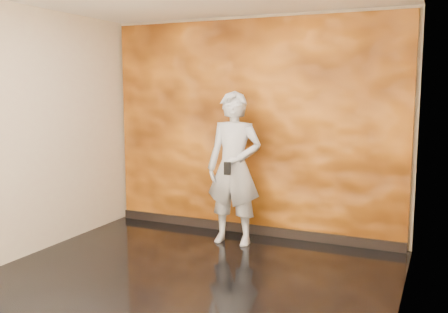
% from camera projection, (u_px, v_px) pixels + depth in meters
% --- Properties ---
extents(room, '(4.02, 4.02, 2.81)m').
position_uv_depth(room, '(176.00, 142.00, 4.63)').
color(room, black).
rests_on(room, ground).
extents(feature_wall, '(3.90, 0.06, 2.75)m').
position_uv_depth(feature_wall, '(251.00, 128.00, 6.40)').
color(feature_wall, orange).
rests_on(feature_wall, ground).
extents(baseboard, '(3.90, 0.04, 0.12)m').
position_uv_depth(baseboard, '(250.00, 229.00, 6.55)').
color(baseboard, black).
rests_on(baseboard, ground).
extents(man, '(0.70, 0.48, 1.86)m').
position_uv_depth(man, '(234.00, 168.00, 6.04)').
color(man, '#A9AFBA').
rests_on(man, ground).
extents(phone, '(0.08, 0.03, 0.15)m').
position_uv_depth(phone, '(227.00, 168.00, 5.76)').
color(phone, black).
rests_on(phone, man).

